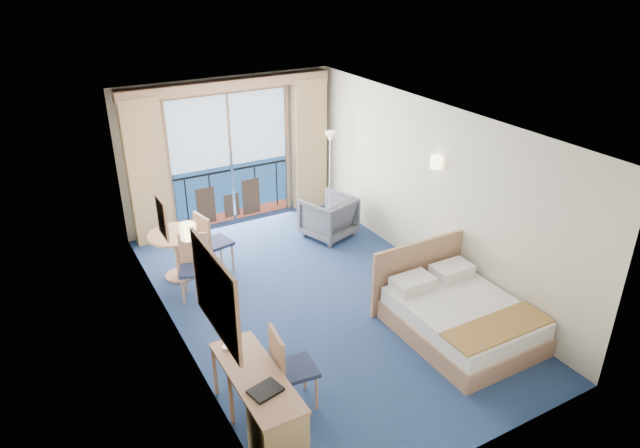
{
  "coord_description": "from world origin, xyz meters",
  "views": [
    {
      "loc": [
        -3.42,
        -6.22,
        4.63
      ],
      "look_at": [
        0.18,
        0.2,
        1.11
      ],
      "focal_mm": 32.0,
      "sensor_mm": 36.0,
      "label": 1
    }
  ],
  "objects": [
    {
      "name": "curtain_left",
      "position": [
        -1.55,
        3.07,
        1.28
      ],
      "size": [
        0.65,
        0.22,
        2.55
      ],
      "primitive_type": "cube",
      "color": "tan",
      "rests_on": "room_walls"
    },
    {
      "name": "desk_chair",
      "position": [
        -1.32,
        -1.75,
        0.57
      ],
      "size": [
        0.49,
        0.48,
        1.02
      ],
      "rotation": [
        0.0,
        0.0,
        1.46
      ],
      "color": "#1D2545",
      "rests_on": "ground"
    },
    {
      "name": "desk",
      "position": [
        -1.74,
        -2.26,
        0.38
      ],
      "size": [
        0.51,
        1.47,
        0.69
      ],
      "color": "tan",
      "rests_on": "ground"
    },
    {
      "name": "table_chair_b",
      "position": [
        -1.48,
        1.0,
        0.55
      ],
      "size": [
        0.54,
        0.55,
        0.97
      ],
      "rotation": [
        0.0,
        0.0,
        -0.38
      ],
      "color": "#1D2545",
      "rests_on": "ground"
    },
    {
      "name": "folder",
      "position": [
        -1.75,
        -2.14,
        0.71
      ],
      "size": [
        0.36,
        0.3,
        0.03
      ],
      "primitive_type": "cube",
      "rotation": [
        0.0,
        0.0,
        0.23
      ],
      "color": "black",
      "rests_on": "desk"
    },
    {
      "name": "sconce_right",
      "position": [
        1.94,
        -0.15,
        1.85
      ],
      "size": [
        0.18,
        0.18,
        0.18
      ],
      "primitive_type": "cylinder",
      "color": "#FFE9B2",
      "rests_on": "room_walls"
    },
    {
      "name": "mirror",
      "position": [
        -1.97,
        -1.5,
        1.55
      ],
      "size": [
        0.05,
        1.25,
        0.95
      ],
      "color": "tan",
      "rests_on": "room_walls"
    },
    {
      "name": "bed",
      "position": [
        1.25,
        -1.64,
        0.28
      ],
      "size": [
        1.59,
        1.89,
        1.0
      ],
      "color": "tan",
      "rests_on": "ground"
    },
    {
      "name": "round_table",
      "position": [
        -1.55,
        1.64,
        0.57
      ],
      "size": [
        0.84,
        0.84,
        0.75
      ],
      "color": "tan",
      "rests_on": "ground"
    },
    {
      "name": "nightstand",
      "position": [
        1.79,
        -0.39,
        0.25
      ],
      "size": [
        0.38,
        0.36,
        0.5
      ],
      "primitive_type": "cube",
      "color": "tan",
      "rests_on": "ground"
    },
    {
      "name": "floor_lamp",
      "position": [
        1.67,
        2.47,
        1.27
      ],
      "size": [
        0.23,
        0.23,
        1.68
      ],
      "color": "silver",
      "rests_on": "ground"
    },
    {
      "name": "floor",
      "position": [
        0.0,
        0.0,
        0.0
      ],
      "size": [
        6.5,
        6.5,
        0.0
      ],
      "primitive_type": "plane",
      "color": "navy",
      "rests_on": "ground"
    },
    {
      "name": "table_chair_a",
      "position": [
        -1.05,
        1.51,
        0.58
      ],
      "size": [
        0.53,
        0.52,
        1.03
      ],
      "rotation": [
        0.0,
        0.0,
        1.77
      ],
      "color": "#1D2545",
      "rests_on": "ground"
    },
    {
      "name": "armchair",
      "position": [
        1.21,
        1.73,
        0.37
      ],
      "size": [
        1.01,
        1.03,
        0.75
      ],
      "primitive_type": "imported",
      "rotation": [
        0.0,
        0.0,
        3.46
      ],
      "color": "#444A53",
      "rests_on": "ground"
    },
    {
      "name": "desk_lamp",
      "position": [
        -1.84,
        -1.31,
        1.0
      ],
      "size": [
        0.11,
        0.11,
        0.41
      ],
      "color": "silver",
      "rests_on": "desk"
    },
    {
      "name": "sconce_left",
      "position": [
        -1.94,
        -0.6,
        1.85
      ],
      "size": [
        0.18,
        0.18,
        0.18
      ],
      "primitive_type": "cylinder",
      "color": "#FFE9B2",
      "rests_on": "room_walls"
    },
    {
      "name": "pelmet",
      "position": [
        0.0,
        3.1,
        2.58
      ],
      "size": [
        3.8,
        0.25,
        0.18
      ],
      "primitive_type": "cube",
      "color": "tan",
      "rests_on": "room_walls"
    },
    {
      "name": "wall_print",
      "position": [
        -1.97,
        0.45,
        1.6
      ],
      "size": [
        0.04,
        0.42,
        0.52
      ],
      "color": "tan",
      "rests_on": "room_walls"
    },
    {
      "name": "balcony_door",
      "position": [
        -0.01,
        3.22,
        1.14
      ],
      "size": [
        2.36,
        0.03,
        2.52
      ],
      "color": "navy",
      "rests_on": "room_walls"
    },
    {
      "name": "curtain_right",
      "position": [
        1.55,
        3.07,
        1.28
      ],
      "size": [
        0.65,
        0.22,
        2.55
      ],
      "primitive_type": "cube",
      "color": "tan",
      "rests_on": "room_walls"
    },
    {
      "name": "phone",
      "position": [
        1.77,
        -0.35,
        0.54
      ],
      "size": [
        0.21,
        0.18,
        0.09
      ],
      "primitive_type": "cube",
      "rotation": [
        0.0,
        0.0,
        0.14
      ],
      "color": "beige",
      "rests_on": "nightstand"
    },
    {
      "name": "room_walls",
      "position": [
        0.0,
        0.0,
        1.78
      ],
      "size": [
        4.04,
        6.54,
        2.72
      ],
      "color": "beige",
      "rests_on": "ground"
    }
  ]
}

